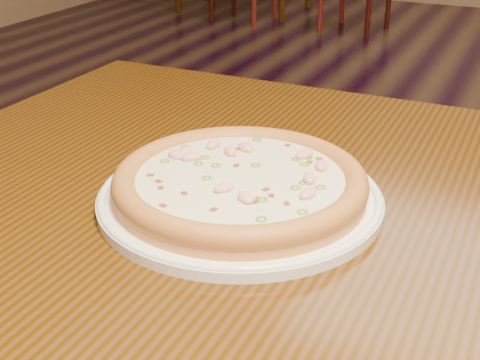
% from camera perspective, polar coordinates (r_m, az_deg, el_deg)
% --- Properties ---
extents(ground, '(9.00, 9.00, 0.00)m').
position_cam_1_polar(ground, '(1.83, 14.87, -12.65)').
color(ground, black).
extents(hero_table, '(1.20, 0.80, 0.75)m').
position_cam_1_polar(hero_table, '(0.83, 9.15, -8.26)').
color(hero_table, black).
rests_on(hero_table, ground).
extents(plate, '(0.33, 0.33, 0.02)m').
position_cam_1_polar(plate, '(0.77, 0.00, -1.44)').
color(plate, white).
rests_on(plate, hero_table).
extents(pizza, '(0.29, 0.29, 0.03)m').
position_cam_1_polar(pizza, '(0.76, 0.01, -0.19)').
color(pizza, '#C98144').
rests_on(pizza, plate).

